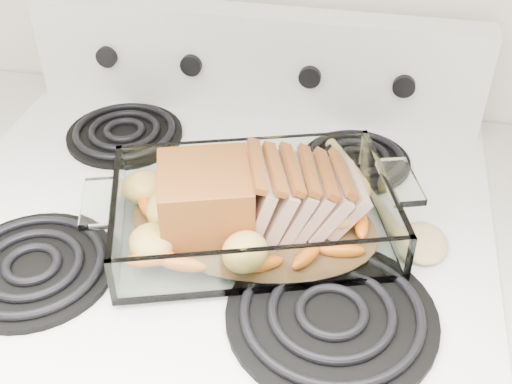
# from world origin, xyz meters

# --- Properties ---
(baking_dish) EXTENTS (0.36, 0.24, 0.07)m
(baking_dish) POSITION_xyz_m (0.07, 1.62, 0.96)
(baking_dish) COLOR white
(baking_dish) RESTS_ON electric_range
(pork_roast) EXTENTS (0.27, 0.12, 0.10)m
(pork_roast) POSITION_xyz_m (0.05, 1.62, 1.00)
(pork_roast) COLOR brown
(pork_roast) RESTS_ON baking_dish
(roast_vegetables) EXTENTS (0.36, 0.20, 0.04)m
(roast_vegetables) POSITION_xyz_m (0.06, 1.66, 0.97)
(roast_vegetables) COLOR #DA5D17
(roast_vegetables) RESTS_ON baking_dish
(wooden_spoon) EXTENTS (0.19, 0.26, 0.02)m
(wooden_spoon) POSITION_xyz_m (0.26, 1.69, 0.95)
(wooden_spoon) COLOR tan
(wooden_spoon) RESTS_ON electric_range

